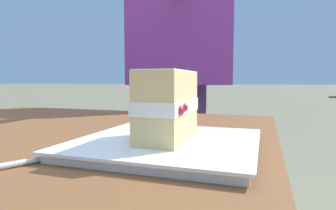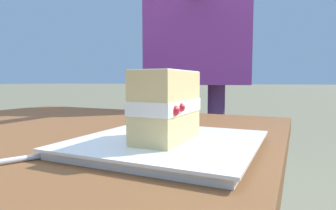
{
  "view_description": "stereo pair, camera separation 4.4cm",
  "coord_description": "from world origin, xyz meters",
  "px_view_note": "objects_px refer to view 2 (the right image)",
  "views": [
    {
      "loc": [
        0.33,
        0.47,
        0.81
      ],
      "look_at": [
        -0.09,
        0.32,
        0.77
      ],
      "focal_mm": 30.21,
      "sensor_mm": 36.0,
      "label": 1
    },
    {
      "loc": [
        0.31,
        0.51,
        0.81
      ],
      "look_at": [
        -0.09,
        0.32,
        0.77
      ],
      "focal_mm": 30.21,
      "sensor_mm": 36.0,
      "label": 2
    }
  ],
  "objects_px": {
    "dessert_fork": "(51,154)",
    "diner_person": "(197,24)",
    "dessert_plate": "(168,143)",
    "cake_slice": "(166,106)"
  },
  "relations": [
    {
      "from": "dessert_fork",
      "to": "diner_person",
      "type": "bearing_deg",
      "value": -174.87
    },
    {
      "from": "diner_person",
      "to": "dessert_fork",
      "type": "bearing_deg",
      "value": 5.13
    },
    {
      "from": "dessert_plate",
      "to": "dessert_fork",
      "type": "bearing_deg",
      "value": -48.13
    },
    {
      "from": "dessert_plate",
      "to": "dessert_fork",
      "type": "relative_size",
      "value": 1.74
    },
    {
      "from": "dessert_plate",
      "to": "diner_person",
      "type": "height_order",
      "value": "diner_person"
    },
    {
      "from": "diner_person",
      "to": "dessert_plate",
      "type": "bearing_deg",
      "value": 15.45
    },
    {
      "from": "dessert_plate",
      "to": "dessert_fork",
      "type": "xyz_separation_m",
      "value": [
        0.12,
        -0.13,
        -0.0
      ]
    },
    {
      "from": "cake_slice",
      "to": "diner_person",
      "type": "height_order",
      "value": "diner_person"
    },
    {
      "from": "dessert_plate",
      "to": "cake_slice",
      "type": "distance_m",
      "value": 0.06
    },
    {
      "from": "dessert_fork",
      "to": "diner_person",
      "type": "relative_size",
      "value": 0.1
    }
  ]
}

